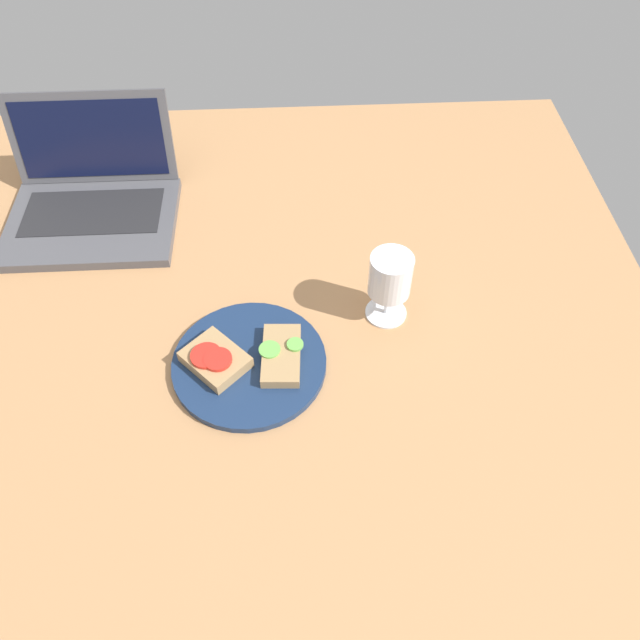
{
  "coord_description": "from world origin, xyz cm",
  "views": [
    {
      "loc": [
        5.45,
        -66.84,
        87.34
      ],
      "look_at": [
        8.93,
        -1.72,
        8.0
      ],
      "focal_mm": 35.0,
      "sensor_mm": 36.0,
      "label": 1
    }
  ],
  "objects_px": {
    "sandwich_with_cucumber": "(281,355)",
    "wine_glass": "(390,279)",
    "laptop": "(92,200)",
    "sandwich_with_tomato": "(215,359)",
    "plate": "(249,363)"
  },
  "relations": [
    {
      "from": "plate",
      "to": "wine_glass",
      "type": "xyz_separation_m",
      "value": [
        0.24,
        0.1,
        0.08
      ]
    },
    {
      "from": "wine_glass",
      "to": "sandwich_with_cucumber",
      "type": "bearing_deg",
      "value": -151.98
    },
    {
      "from": "plate",
      "to": "sandwich_with_tomato",
      "type": "xyz_separation_m",
      "value": [
        -0.05,
        -0.0,
        0.02
      ]
    },
    {
      "from": "sandwich_with_cucumber",
      "to": "laptop",
      "type": "xyz_separation_m",
      "value": [
        -0.37,
        0.39,
        0.01
      ]
    },
    {
      "from": "sandwich_with_cucumber",
      "to": "sandwich_with_tomato",
      "type": "bearing_deg",
      "value": -177.32
    },
    {
      "from": "sandwich_with_tomato",
      "to": "sandwich_with_cucumber",
      "type": "bearing_deg",
      "value": 2.68
    },
    {
      "from": "sandwich_with_cucumber",
      "to": "wine_glass",
      "type": "distance_m",
      "value": 0.22
    },
    {
      "from": "wine_glass",
      "to": "laptop",
      "type": "bearing_deg",
      "value": 152.14
    },
    {
      "from": "laptop",
      "to": "sandwich_with_tomato",
      "type": "bearing_deg",
      "value": -56.35
    },
    {
      "from": "sandwich_with_cucumber",
      "to": "wine_glass",
      "type": "relative_size",
      "value": 0.89
    },
    {
      "from": "sandwich_with_tomato",
      "to": "sandwich_with_cucumber",
      "type": "relative_size",
      "value": 1.04
    },
    {
      "from": "plate",
      "to": "laptop",
      "type": "relative_size",
      "value": 0.77
    },
    {
      "from": "sandwich_with_tomato",
      "to": "laptop",
      "type": "xyz_separation_m",
      "value": [
        -0.26,
        0.4,
        0.01
      ]
    },
    {
      "from": "plate",
      "to": "laptop",
      "type": "xyz_separation_m",
      "value": [
        -0.32,
        0.39,
        0.03
      ]
    },
    {
      "from": "sandwich_with_cucumber",
      "to": "wine_glass",
      "type": "xyz_separation_m",
      "value": [
        0.18,
        0.1,
        0.07
      ]
    }
  ]
}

